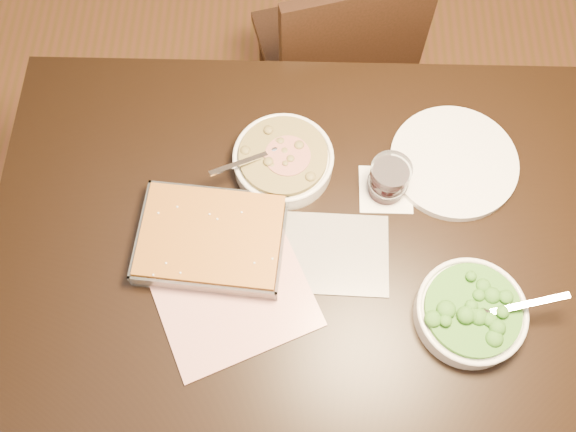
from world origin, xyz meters
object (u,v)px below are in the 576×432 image
object	(u,v)px
chair_far	(338,58)
table	(304,242)
dinner_plate	(454,162)
stew_bowl	(283,160)
broccoli_bowl	(471,312)
baking_dish	(212,239)
wine_tumbler	(389,179)

from	to	relation	value
chair_far	table	bearing A→B (deg)	65.60
dinner_plate	chair_far	bearing A→B (deg)	115.79
stew_bowl	broccoli_bowl	distance (m)	0.52
baking_dish	wine_tumbler	distance (m)	0.41
wine_tumbler	chair_far	size ratio (longest dim) A/B	0.11
baking_dish	table	bearing A→B (deg)	17.81
baking_dish	wine_tumbler	bearing A→B (deg)	25.24
broccoli_bowl	chair_far	xyz separation A→B (m)	(-0.24, 0.87, -0.29)
stew_bowl	baking_dish	distance (m)	0.25
baking_dish	chair_far	distance (m)	0.83
stew_bowl	baking_dish	size ratio (longest dim) A/B	0.71
wine_tumbler	dinner_plate	distance (m)	0.18
chair_far	dinner_plate	bearing A→B (deg)	99.58
table	dinner_plate	xyz separation A→B (m)	(0.34, 0.17, 0.11)
wine_tumbler	chair_far	bearing A→B (deg)	98.43
table	broccoli_bowl	world-z (taller)	broccoli_bowl
broccoli_bowl	chair_far	bearing A→B (deg)	105.71
chair_far	broccoli_bowl	bearing A→B (deg)	89.50
stew_bowl	chair_far	size ratio (longest dim) A/B	0.27
broccoli_bowl	baking_dish	bearing A→B (deg)	164.47
broccoli_bowl	dinner_plate	xyz separation A→B (m)	(-0.00, 0.36, -0.02)
wine_tumbler	chair_far	xyz separation A→B (m)	(-0.09, 0.57, -0.32)
broccoli_bowl	wine_tumbler	bearing A→B (deg)	118.52
table	stew_bowl	bearing A→B (deg)	109.27
stew_bowl	chair_far	bearing A→B (deg)	74.03
stew_bowl	wine_tumbler	bearing A→B (deg)	-13.13
stew_bowl	dinner_plate	world-z (taller)	stew_bowl
broccoli_bowl	baking_dish	xyz separation A→B (m)	(-0.54, 0.15, -0.00)
dinner_plate	baking_dish	bearing A→B (deg)	-158.68
stew_bowl	wine_tumbler	xyz separation A→B (m)	(0.23, -0.05, 0.02)
stew_bowl	chair_far	distance (m)	0.62
table	wine_tumbler	size ratio (longest dim) A/B	14.04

